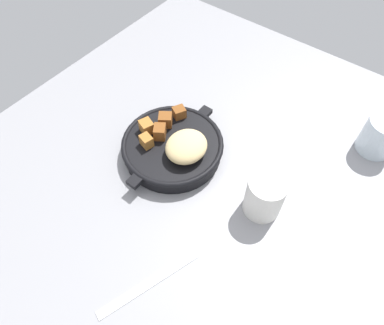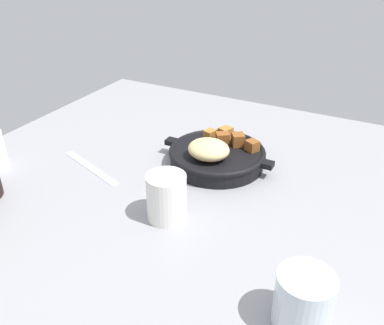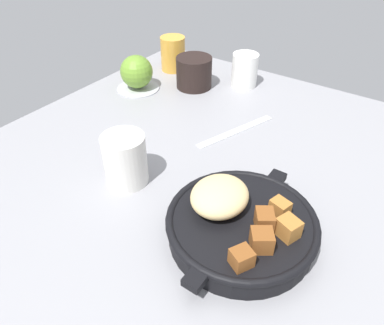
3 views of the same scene
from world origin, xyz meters
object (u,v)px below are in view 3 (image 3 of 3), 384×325
at_px(cast_iron_skillet, 240,222).
at_px(butter_knife, 236,131).
at_px(coffee_mug_dark, 194,72).
at_px(red_apple, 137,72).
at_px(ceramic_mug_white, 125,160).
at_px(juice_glass_amber, 173,54).
at_px(white_creamer_pitcher, 245,70).

distance_m(cast_iron_skillet, butter_knife, 0.28).
bearing_deg(butter_knife, coffee_mug_dark, 76.45).
bearing_deg(red_apple, ceramic_mug_white, -141.21).
distance_m(red_apple, coffee_mug_dark, 0.14).
relative_size(red_apple, ceramic_mug_white, 0.88).
bearing_deg(juice_glass_amber, coffee_mug_dark, -117.21).
distance_m(red_apple, juice_glass_amber, 0.15).
bearing_deg(red_apple, butter_knife, -96.07).
bearing_deg(cast_iron_skillet, red_apple, 58.00).
xyz_separation_m(butter_knife, ceramic_mug_white, (-0.24, 0.08, 0.04)).
bearing_deg(butter_knife, ceramic_mug_white, -178.26).
height_order(cast_iron_skillet, red_apple, red_apple).
relative_size(cast_iron_skillet, butter_knife, 1.33).
bearing_deg(juice_glass_amber, ceramic_mug_white, -152.26).
relative_size(butter_knife, juice_glass_amber, 2.19).
xyz_separation_m(butter_knife, coffee_mug_dark, (0.12, 0.19, 0.04)).
height_order(coffee_mug_dark, juice_glass_amber, juice_glass_amber).
height_order(red_apple, juice_glass_amber, juice_glass_amber).
relative_size(red_apple, white_creamer_pitcher, 0.97).
relative_size(ceramic_mug_white, coffee_mug_dark, 1.02).
bearing_deg(ceramic_mug_white, red_apple, 38.79).
height_order(red_apple, coffee_mug_dark, red_apple).
xyz_separation_m(butter_knife, juice_glass_amber, (0.18, 0.30, 0.04)).
bearing_deg(red_apple, cast_iron_skillet, -122.00).
bearing_deg(coffee_mug_dark, butter_knife, -122.72).
bearing_deg(red_apple, juice_glass_amber, 0.12).
distance_m(cast_iron_skillet, coffee_mug_dark, 0.50).
xyz_separation_m(cast_iron_skillet, ceramic_mug_white, (-0.00, 0.22, 0.02)).
xyz_separation_m(red_apple, ceramic_mug_white, (-0.28, -0.22, -0.00)).
xyz_separation_m(white_creamer_pitcher, juice_glass_amber, (-0.02, 0.21, 0.00)).
relative_size(butter_knife, coffee_mug_dark, 2.22).
bearing_deg(coffee_mug_dark, juice_glass_amber, 62.79).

